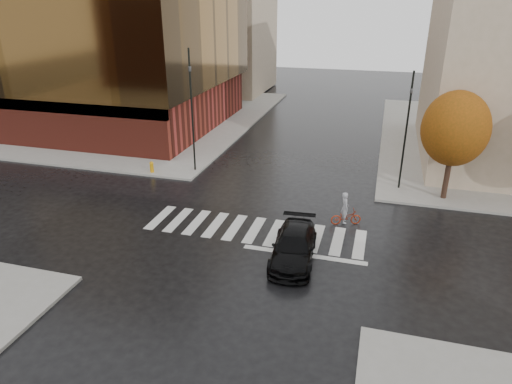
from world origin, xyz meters
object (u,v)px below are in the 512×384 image
traffic_light_ne (407,124)px  fire_hydrant (152,166)px  sedan (294,246)px  traffic_light_nw (191,101)px  cyclist (346,214)px

traffic_light_ne → fire_hydrant: (-16.53, -1.81, -3.74)m
traffic_light_ne → fire_hydrant: 17.04m
traffic_light_ne → fire_hydrant: bearing=-2.1°
traffic_light_ne → sedan: bearing=56.2°
traffic_light_nw → fire_hydrant: bearing=-73.4°
sedan → traffic_light_nw: (-9.04, 9.62, 4.29)m
sedan → traffic_light_nw: 13.88m
sedan → traffic_light_ne: 11.77m
cyclist → traffic_light_ne: size_ratio=0.25×
traffic_light_nw → traffic_light_ne: traffic_light_nw is taller
sedan → cyclist: bearing=60.9°
cyclist → fire_hydrant: size_ratio=2.36×
traffic_light_ne → fire_hydrant: size_ratio=9.25×
cyclist → sedan: bearing=135.8°
sedan → cyclist: size_ratio=2.55×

